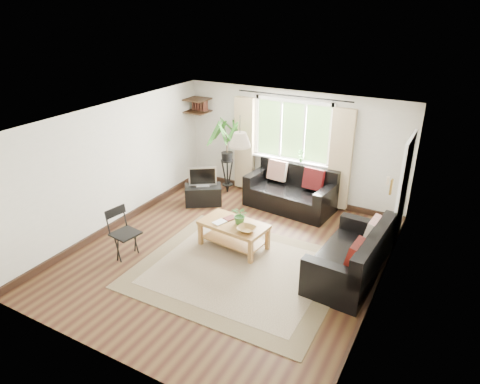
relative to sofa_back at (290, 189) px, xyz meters
The scene contains 24 objects.
floor 2.28m from the sofa_back, 95.27° to the right, with size 5.50×5.50×0.00m, color #321910.
ceiling 2.99m from the sofa_back, 95.27° to the right, with size 5.50×5.50×0.00m, color white.
wall_back 0.95m from the sofa_back, 111.74° to the left, with size 5.00×0.02×2.40m, color silver.
wall_front 5.05m from the sofa_back, 92.37° to the right, with size 5.00×0.02×2.40m, color silver.
wall_left 3.59m from the sofa_back, 140.46° to the right, with size 0.02×5.50×2.40m, color silver.
wall_right 3.29m from the sofa_back, 44.24° to the right, with size 0.02×5.50×2.40m, color silver.
rug 2.61m from the sofa_back, 86.13° to the right, with size 3.22×2.76×0.02m, color #BEB193.
window 1.23m from the sofa_back, 113.38° to the left, with size 2.50×0.16×2.16m, color white, non-canonical shape.
door 2.40m from the sofa_back, 13.26° to the right, with size 0.06×0.96×2.06m, color silver.
corner_shelf 2.87m from the sofa_back, behind, with size 0.50×0.50×0.34m, color black, non-canonical shape.
pendant_lamp 2.46m from the sofa_back, 96.41° to the right, with size 0.36×0.36×0.54m, color beige, non-canonical shape.
wall_sconce 3.23m from the sofa_back, 41.00° to the right, with size 0.12×0.12×0.28m, color beige, non-canonical shape.
sofa_back is the anchor object (origin of this frame).
sofa_right 2.57m from the sofa_back, 46.11° to the right, with size 0.90×1.80×0.85m, color black, non-canonical shape.
coffee_table 1.99m from the sofa_back, 97.63° to the right, with size 1.19×0.65×0.48m, color brown, non-canonical shape.
table_plant 1.94m from the sofa_back, 94.46° to the right, with size 0.30×0.26×0.34m, color #366A2A.
bowl 2.11m from the sofa_back, 88.15° to the right, with size 0.32×0.32×0.08m, color olive.
book_a 2.12m from the sofa_back, 105.74° to the right, with size 0.17×0.23×0.02m, color silver.
book_b 1.87m from the sofa_back, 104.99° to the right, with size 0.16×0.22×0.02m, color #562622.
tv_stand 1.88m from the sofa_back, 157.70° to the right, with size 0.78×0.44×0.42m, color black.
tv 1.88m from the sofa_back, 157.70° to the right, with size 0.60×0.20×0.46m, color #A5A5AA, non-canonical shape.
palm_stand 1.64m from the sofa_back, behind, with size 0.66×0.66×1.70m, color black, non-canonical shape.
folding_chair 3.57m from the sofa_back, 118.80° to the right, with size 0.46×0.46×0.88m, color black, non-canonical shape.
sill_plant 0.75m from the sofa_back, 83.65° to the left, with size 0.14×0.10×0.27m, color #2D6023.
Camera 1 is at (3.23, -5.50, 4.08)m, focal length 32.00 mm.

